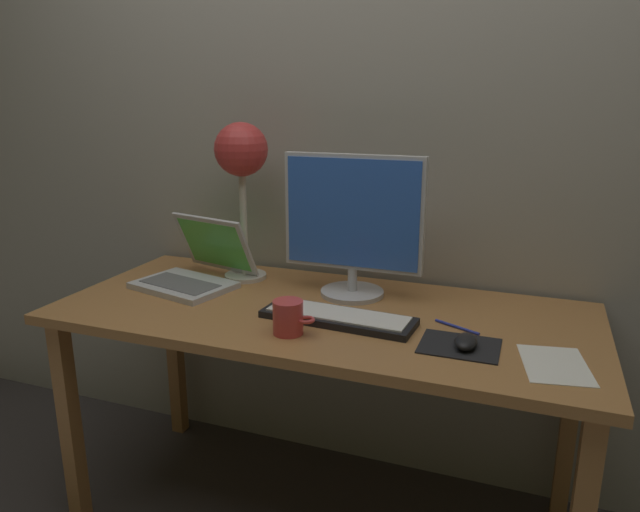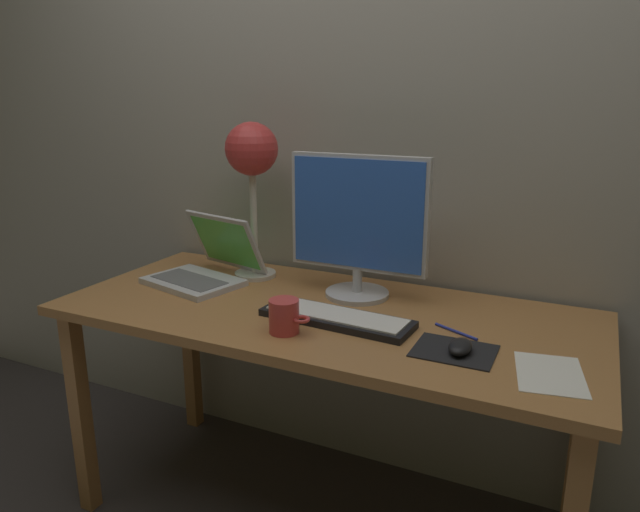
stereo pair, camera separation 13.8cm
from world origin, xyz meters
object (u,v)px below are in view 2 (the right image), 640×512
at_px(monitor, 358,223).
at_px(laptop, 209,262).
at_px(coffee_mug, 285,316).
at_px(keyboard_main, 337,318).
at_px(desk_lamp, 252,158).
at_px(pen, 456,332).
at_px(mouse, 460,347).

distance_m(monitor, laptop, 0.56).
relative_size(laptop, coffee_mug, 3.23).
bearing_deg(keyboard_main, monitor, 97.44).
bearing_deg(desk_lamp, monitor, -5.78).
bearing_deg(desk_lamp, coffee_mug, -49.74).
xyz_separation_m(monitor, laptop, (-0.53, -0.06, -0.18)).
xyz_separation_m(coffee_mug, pen, (0.42, 0.19, -0.04)).
distance_m(monitor, keyboard_main, 0.32).
relative_size(laptop, pen, 2.70).
bearing_deg(coffee_mug, monitor, 79.63).
distance_m(monitor, coffee_mug, 0.41).
xyz_separation_m(monitor, mouse, (0.39, -0.29, -0.22)).
xyz_separation_m(monitor, pen, (0.35, -0.16, -0.24)).
height_order(monitor, mouse, monitor).
xyz_separation_m(mouse, coffee_mug, (-0.46, -0.07, 0.03)).
xyz_separation_m(keyboard_main, laptop, (-0.56, 0.17, 0.05)).
xyz_separation_m(keyboard_main, desk_lamp, (-0.43, 0.27, 0.40)).
relative_size(monitor, mouse, 4.67).
bearing_deg(pen, monitor, 155.19).
bearing_deg(mouse, desk_lamp, 157.30).
height_order(keyboard_main, coffee_mug, coffee_mug).
height_order(desk_lamp, coffee_mug, desk_lamp).
distance_m(mouse, coffee_mug, 0.46).
height_order(monitor, pen, monitor).
height_order(keyboard_main, laptop, laptop).
height_order(laptop, mouse, laptop).
bearing_deg(pen, desk_lamp, 164.89).
height_order(keyboard_main, pen, keyboard_main).
bearing_deg(desk_lamp, laptop, -140.68).
bearing_deg(coffee_mug, keyboard_main, 53.83).
bearing_deg(laptop, monitor, 6.54).
bearing_deg(keyboard_main, desk_lamp, 148.20).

